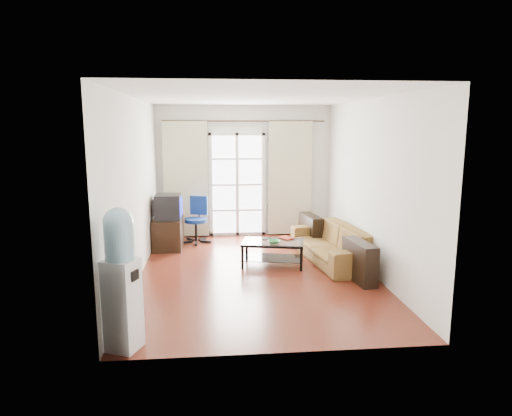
{
  "coord_description": "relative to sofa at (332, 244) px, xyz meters",
  "views": [
    {
      "loc": [
        -0.66,
        -6.87,
        2.28
      ],
      "look_at": [
        0.03,
        0.35,
        0.97
      ],
      "focal_mm": 32.0,
      "sensor_mm": 36.0,
      "label": 1
    }
  ],
  "objects": [
    {
      "name": "radiator",
      "position": [
        -0.55,
        1.98,
        0.03
      ],
      "size": [
        0.64,
        0.12,
        0.64
      ],
      "primitive_type": "cube",
      "color": "#969698",
      "rests_on": "floor"
    },
    {
      "name": "french_door",
      "position": [
        -1.5,
        2.03,
        0.77
      ],
      "size": [
        1.16,
        0.06,
        2.15
      ],
      "color": "white",
      "rests_on": "wall_back"
    },
    {
      "name": "wall_back",
      "position": [
        -1.35,
        2.08,
        1.05
      ],
      "size": [
        3.6,
        0.02,
        2.7
      ],
      "primitive_type": "cube",
      "color": "white",
      "rests_on": "floor"
    },
    {
      "name": "water_cooler",
      "position": [
        -2.95,
        -2.87,
        0.48
      ],
      "size": [
        0.4,
        0.4,
        1.49
      ],
      "rotation": [
        0.0,
        0.0,
        -0.39
      ],
      "color": "white",
      "rests_on": "floor"
    },
    {
      "name": "wall_right",
      "position": [
        0.45,
        -0.52,
        1.05
      ],
      "size": [
        0.02,
        5.2,
        2.7
      ],
      "primitive_type": "cube",
      "color": "white",
      "rests_on": "floor"
    },
    {
      "name": "sofa",
      "position": [
        0.0,
        0.0,
        0.0
      ],
      "size": [
        2.3,
        1.38,
        0.61
      ],
      "primitive_type": "imported",
      "rotation": [
        0.0,
        0.0,
        -1.43
      ],
      "color": "brown",
      "rests_on": "floor"
    },
    {
      "name": "curtain_right",
      "position": [
        -0.4,
        1.96,
        0.9
      ],
      "size": [
        0.9,
        0.07,
        2.35
      ],
      "primitive_type": "cube",
      "color": "beige",
      "rests_on": "curtain_rod"
    },
    {
      "name": "curtain_left",
      "position": [
        -2.55,
        1.96,
        0.9
      ],
      "size": [
        0.9,
        0.07,
        2.35
      ],
      "primitive_type": "cube",
      "color": "beige",
      "rests_on": "curtain_rod"
    },
    {
      "name": "bowl",
      "position": [
        -1.04,
        -0.28,
        0.13
      ],
      "size": [
        0.26,
        0.26,
        0.05
      ],
      "primitive_type": "imported",
      "rotation": [
        0.0,
        0.0,
        -0.12
      ],
      "color": "#2D7B30",
      "rests_on": "coffee_table"
    },
    {
      "name": "curtain_rod",
      "position": [
        -1.35,
        1.98,
        2.08
      ],
      "size": [
        3.3,
        0.04,
        0.04
      ],
      "primitive_type": "cylinder",
      "rotation": [
        0.0,
        1.57,
        0.0
      ],
      "color": "#4C3F2D",
      "rests_on": "wall_back"
    },
    {
      "name": "remote",
      "position": [
        -1.12,
        -0.01,
        0.11
      ],
      "size": [
        0.15,
        0.12,
        0.02
      ],
      "primitive_type": "cube",
      "rotation": [
        0.0,
        0.0,
        0.57
      ],
      "color": "black",
      "rests_on": "coffee_table"
    },
    {
      "name": "floor",
      "position": [
        -1.35,
        -0.52,
        -0.3
      ],
      "size": [
        5.2,
        5.2,
        0.0
      ],
      "primitive_type": "plane",
      "color": "maroon",
      "rests_on": "ground"
    },
    {
      "name": "task_chair",
      "position": [
        -2.34,
        1.51,
        -0.04
      ],
      "size": [
        0.77,
        0.77,
        0.91
      ],
      "rotation": [
        0.0,
        0.0,
        -0.3
      ],
      "color": "black",
      "rests_on": "floor"
    },
    {
      "name": "crt_tv",
      "position": [
        -2.86,
        1.06,
        0.5
      ],
      "size": [
        0.52,
        0.5,
        0.46
      ],
      "rotation": [
        0.0,
        0.0,
        -0.01
      ],
      "color": "black",
      "rests_on": "tv_stand"
    },
    {
      "name": "wall_left",
      "position": [
        -3.15,
        -0.52,
        1.05
      ],
      "size": [
        0.02,
        5.2,
        2.7
      ],
      "primitive_type": "cube",
      "color": "white",
      "rests_on": "floor"
    },
    {
      "name": "wall_front",
      "position": [
        -1.35,
        -3.12,
        1.05
      ],
      "size": [
        3.6,
        0.02,
        2.7
      ],
      "primitive_type": "cube",
      "color": "white",
      "rests_on": "floor"
    },
    {
      "name": "tv_stand",
      "position": [
        -2.86,
        1.11,
        -0.02
      ],
      "size": [
        0.53,
        0.79,
        0.57
      ],
      "primitive_type": "cube",
      "rotation": [
        0.0,
        0.0,
        -0.02
      ],
      "color": "black",
      "rests_on": "floor"
    },
    {
      "name": "coffee_table",
      "position": [
        -1.04,
        -0.15,
        -0.04
      ],
      "size": [
        1.1,
        0.77,
        0.41
      ],
      "rotation": [
        0.0,
        0.0,
        -0.21
      ],
      "color": "silver",
      "rests_on": "floor"
    },
    {
      "name": "book",
      "position": [
        -0.87,
        -0.03,
        0.12
      ],
      "size": [
        0.4,
        0.41,
        0.02
      ],
      "primitive_type": "imported",
      "rotation": [
        0.0,
        0.0,
        0.56
      ],
      "color": "#A11613",
      "rests_on": "coffee_table"
    },
    {
      "name": "ceiling",
      "position": [
        -1.35,
        -0.52,
        2.4
      ],
      "size": [
        5.2,
        5.2,
        0.0
      ],
      "primitive_type": "plane",
      "rotation": [
        3.14,
        0.0,
        0.0
      ],
      "color": "white",
      "rests_on": "wall_back"
    }
  ]
}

